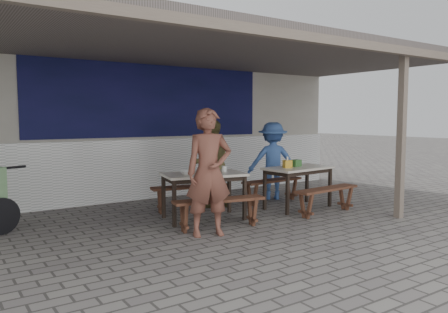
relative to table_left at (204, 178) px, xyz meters
The scene contains 16 objects.
ground 1.09m from the table_left, 65.43° to the right, with size 60.00×60.00×0.00m, color slate.
back_wall 3.00m from the table_left, 82.68° to the left, with size 9.00×1.28×3.50m.
warung_roof 2.08m from the table_left, 16.54° to the left, with size 9.00×4.21×2.81m.
table_left is the anchor object (origin of this frame).
bench_left_street 0.75m from the table_left, 101.29° to the right, with size 1.41×0.54×0.45m.
bench_left_wall 0.75m from the table_left, 78.71° to the left, with size 1.41×0.54×0.45m.
table_right 1.88m from the table_left, ahead, with size 1.31×0.77×0.75m.
bench_right_street 2.13m from the table_left, 23.65° to the right, with size 1.38×0.40×0.45m.
bench_right_wall 1.90m from the table_left, 13.65° to the left, with size 1.38×0.40×0.45m.
patron_street_side 1.00m from the table_left, 116.85° to the right, with size 0.64×0.42×1.77m, color brown.
patron_wall_side 1.03m from the table_left, 51.48° to the left, with size 0.77×0.60×1.58m, color brown.
patron_right_table 2.20m from the table_left, 19.78° to the left, with size 1.00×0.57×1.54m, color #3F64AE.
tissue_box 1.64m from the table_left, ahead, with size 0.13×0.13×0.13m, color gold.
donation_box 1.89m from the table_left, ahead, with size 0.19×0.12×0.12m, color #32672D.
condiment_jar 0.41m from the table_left, ahead, with size 0.08×0.08×0.09m, color silver.
condiment_bowl 0.31m from the table_left, behind, with size 0.21×0.21×0.05m, color white.
Camera 1 is at (-3.95, -5.15, 1.64)m, focal length 35.00 mm.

